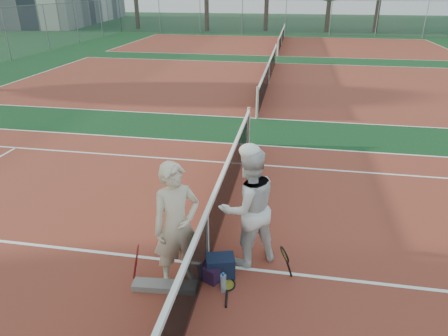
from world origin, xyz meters
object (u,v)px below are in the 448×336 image
object	(u,v)px
sports_bag_navy	(220,266)
water_bottle	(223,283)
racket_red	(138,262)
racket_spare	(228,285)
sports_bag_purple	(210,273)
racket_black_held	(284,263)
player_b	(248,207)
player_a	(177,226)
net_main	(207,239)

from	to	relation	value
sports_bag_navy	water_bottle	size ratio (longest dim) A/B	1.46
racket_red	racket_spare	distance (m)	1.41
sports_bag_purple	racket_black_held	bearing A→B (deg)	11.42
racket_red	water_bottle	distance (m)	1.34
player_b	racket_spare	xyz separation A→B (m)	(-0.21, -0.69, -0.98)
racket_spare	sports_bag_navy	xyz separation A→B (m)	(-0.15, 0.22, 0.16)
racket_black_held	water_bottle	xyz separation A→B (m)	(-0.86, -0.45, -0.14)
player_a	player_b	distance (m)	1.18
net_main	sports_bag_purple	distance (m)	0.53
water_bottle	net_main	bearing A→B (deg)	122.07
player_a	water_bottle	size ratio (longest dim) A/B	6.59
water_bottle	sports_bag_purple	bearing A→B (deg)	137.84
sports_bag_navy	water_bottle	distance (m)	0.37
net_main	player_b	size ratio (longest dim) A/B	5.52
racket_spare	sports_bag_purple	world-z (taller)	sports_bag_purple
player_a	racket_spare	bearing A→B (deg)	-36.60
net_main	sports_bag_navy	distance (m)	0.47
player_b	racket_black_held	xyz separation A→B (m)	(0.62, -0.38, -0.70)
player_b	racket_red	bearing A→B (deg)	-8.14
racket_black_held	sports_bag_purple	bearing A→B (deg)	-16.04
net_main	racket_red	world-z (taller)	net_main
racket_spare	racket_black_held	bearing A→B (deg)	-75.87
racket_spare	water_bottle	distance (m)	0.20
racket_spare	racket_red	bearing A→B (deg)	86.33
racket_black_held	racket_spare	xyz separation A→B (m)	(-0.82, -0.31, -0.27)
player_a	racket_spare	distance (m)	1.23
racket_spare	sports_bag_navy	size ratio (longest dim) A/B	1.37
net_main	racket_red	size ratio (longest dim) A/B	18.48
racket_red	net_main	bearing A→B (deg)	9.43
sports_bag_navy	sports_bag_purple	distance (m)	0.20
net_main	racket_red	distance (m)	1.12
water_bottle	player_a	bearing A→B (deg)	169.73
player_a	racket_black_held	size ratio (longest dim) A/B	3.41
player_a	sports_bag_purple	bearing A→B (deg)	-25.54
player_b	racket_black_held	bearing A→B (deg)	114.77
racket_red	sports_bag_navy	world-z (taller)	racket_red
sports_bag_navy	player_b	bearing A→B (deg)	52.70
water_bottle	racket_red	bearing A→B (deg)	176.96
player_b	sports_bag_navy	xyz separation A→B (m)	(-0.36, -0.47, -0.82)
racket_black_held	racket_red	bearing A→B (deg)	-17.67
net_main	sports_bag_purple	xyz separation A→B (m)	(0.11, -0.35, -0.38)
sports_bag_navy	net_main	bearing A→B (deg)	138.97
player_a	sports_bag_navy	distance (m)	1.04
sports_bag_purple	racket_red	bearing A→B (deg)	-171.88
racket_black_held	sports_bag_navy	world-z (taller)	racket_black_held
net_main	racket_black_held	world-z (taller)	net_main
racket_spare	sports_bag_purple	distance (m)	0.32
racket_red	racket_black_held	world-z (taller)	racket_red
net_main	racket_black_held	distance (m)	1.25
player_b	racket_black_held	distance (m)	1.01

